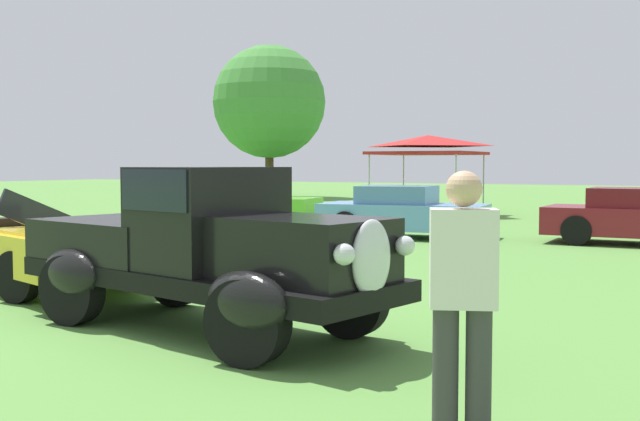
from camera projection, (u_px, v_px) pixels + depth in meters
The scene contains 10 objects.
ground_plane at pixel (172, 326), 8.26m from camera, with size 120.00×120.00×0.00m, color #568C3D.
feature_pickup_truck at pixel (203, 247), 8.01m from camera, with size 4.72×2.49×1.70m.
neighbor_convertible at pixel (36, 245), 11.02m from camera, with size 4.65×2.91×1.40m.
show_car_lime at pixel (243, 204), 21.81m from camera, with size 4.35×2.35×1.22m.
show_car_skyblue at pixel (402, 212), 18.23m from camera, with size 4.04×2.14×1.22m.
show_car_burgundy at pixel (638, 217), 16.56m from camera, with size 3.91×1.74×1.22m.
spectator_near_truck at pixel (243, 212), 13.19m from camera, with size 0.39×0.46×1.69m.
spectator_by_row at pixel (463, 298), 4.70m from camera, with size 0.46×0.37×1.69m.
canopy_tent_left_field at pixel (428, 144), 26.06m from camera, with size 3.31×3.31×2.71m.
treeline_far_left at pixel (269, 102), 40.19m from camera, with size 5.86×5.86×7.90m.
Camera 1 is at (5.27, -6.44, 1.73)m, focal length 43.45 mm.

